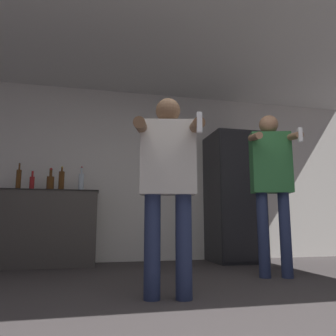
{
  "coord_description": "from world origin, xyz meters",
  "views": [
    {
      "loc": [
        -0.7,
        -1.66,
        0.57
      ],
      "look_at": [
        -0.15,
        0.81,
        0.98
      ],
      "focal_mm": 35.0,
      "sensor_mm": 36.0,
      "label": 1
    }
  ],
  "objects_px": {
    "bottle_red_label": "(32,182)",
    "bottle_green_wine": "(50,182)",
    "person_woman_foreground": "(168,175)",
    "bottle_brown_liquor": "(81,182)",
    "bottle_amber_bourbon": "(19,179)",
    "refrigerator": "(234,197)",
    "person_man_side": "(272,176)",
    "bottle_clear_vodka": "(61,181)"
  },
  "relations": [
    {
      "from": "bottle_clear_vodka",
      "to": "bottle_brown_liquor",
      "type": "bearing_deg",
      "value": 0.0
    },
    {
      "from": "person_woman_foreground",
      "to": "bottle_amber_bourbon",
      "type": "bearing_deg",
      "value": 126.44
    },
    {
      "from": "bottle_clear_vodka",
      "to": "bottle_green_wine",
      "type": "xyz_separation_m",
      "value": [
        -0.14,
        0.0,
        -0.03
      ]
    },
    {
      "from": "bottle_green_wine",
      "to": "person_woman_foreground",
      "type": "height_order",
      "value": "person_woman_foreground"
    },
    {
      "from": "person_man_side",
      "to": "person_woman_foreground",
      "type": "bearing_deg",
      "value": -152.0
    },
    {
      "from": "bottle_clear_vodka",
      "to": "bottle_green_wine",
      "type": "bearing_deg",
      "value": 180.0
    },
    {
      "from": "refrigerator",
      "to": "bottle_amber_bourbon",
      "type": "distance_m",
      "value": 2.97
    },
    {
      "from": "bottle_red_label",
      "to": "bottle_clear_vodka",
      "type": "bearing_deg",
      "value": -0.0
    },
    {
      "from": "bottle_brown_liquor",
      "to": "person_woman_foreground",
      "type": "bearing_deg",
      "value": -70.34
    },
    {
      "from": "bottle_red_label",
      "to": "bottle_clear_vodka",
      "type": "height_order",
      "value": "bottle_clear_vodka"
    },
    {
      "from": "person_woman_foreground",
      "to": "person_man_side",
      "type": "height_order",
      "value": "person_man_side"
    },
    {
      "from": "refrigerator",
      "to": "person_woman_foreground",
      "type": "relative_size",
      "value": 1.19
    },
    {
      "from": "bottle_amber_bourbon",
      "to": "bottle_green_wine",
      "type": "distance_m",
      "value": 0.39
    },
    {
      "from": "bottle_red_label",
      "to": "bottle_green_wine",
      "type": "relative_size",
      "value": 0.9
    },
    {
      "from": "bottle_clear_vodka",
      "to": "bottle_amber_bourbon",
      "type": "distance_m",
      "value": 0.53
    },
    {
      "from": "bottle_brown_liquor",
      "to": "person_man_side",
      "type": "height_order",
      "value": "person_man_side"
    },
    {
      "from": "bottle_red_label",
      "to": "bottle_green_wine",
      "type": "xyz_separation_m",
      "value": [
        0.23,
        -0.0,
        0.0
      ]
    },
    {
      "from": "bottle_green_wine",
      "to": "person_woman_foreground",
      "type": "distance_m",
      "value": 2.36
    },
    {
      "from": "person_man_side",
      "to": "bottle_green_wine",
      "type": "bearing_deg",
      "value": 150.36
    },
    {
      "from": "person_man_side",
      "to": "refrigerator",
      "type": "bearing_deg",
      "value": 83.35
    },
    {
      "from": "bottle_brown_liquor",
      "to": "bottle_red_label",
      "type": "bearing_deg",
      "value": 180.0
    },
    {
      "from": "bottle_brown_liquor",
      "to": "bottle_amber_bourbon",
      "type": "distance_m",
      "value": 0.79
    },
    {
      "from": "bottle_red_label",
      "to": "bottle_amber_bourbon",
      "type": "bearing_deg",
      "value": -180.0
    },
    {
      "from": "bottle_clear_vodka",
      "to": "bottle_amber_bourbon",
      "type": "bearing_deg",
      "value": 180.0
    },
    {
      "from": "refrigerator",
      "to": "bottle_red_label",
      "type": "bearing_deg",
      "value": 179.3
    },
    {
      "from": "refrigerator",
      "to": "person_woman_foreground",
      "type": "bearing_deg",
      "value": -125.49
    },
    {
      "from": "refrigerator",
      "to": "person_man_side",
      "type": "relative_size",
      "value": 1.07
    },
    {
      "from": "bottle_amber_bourbon",
      "to": "bottle_green_wine",
      "type": "relative_size",
      "value": 1.22
    },
    {
      "from": "bottle_amber_bourbon",
      "to": "person_woman_foreground",
      "type": "distance_m",
      "value": 2.57
    },
    {
      "from": "refrigerator",
      "to": "person_man_side",
      "type": "distance_m",
      "value": 1.36
    },
    {
      "from": "bottle_amber_bourbon",
      "to": "person_man_side",
      "type": "height_order",
      "value": "person_man_side"
    },
    {
      "from": "refrigerator",
      "to": "bottle_brown_liquor",
      "type": "xyz_separation_m",
      "value": [
        -2.18,
        0.03,
        0.17
      ]
    },
    {
      "from": "refrigerator",
      "to": "bottle_amber_bourbon",
      "type": "height_order",
      "value": "refrigerator"
    },
    {
      "from": "refrigerator",
      "to": "bottle_red_label",
      "type": "distance_m",
      "value": 2.81
    },
    {
      "from": "bottle_red_label",
      "to": "bottle_brown_liquor",
      "type": "height_order",
      "value": "bottle_brown_liquor"
    },
    {
      "from": "bottle_clear_vodka",
      "to": "bottle_amber_bourbon",
      "type": "xyz_separation_m",
      "value": [
        -0.53,
        0.0,
        0.01
      ]
    },
    {
      "from": "bottle_clear_vodka",
      "to": "bottle_brown_liquor",
      "type": "relative_size",
      "value": 0.98
    },
    {
      "from": "bottle_brown_liquor",
      "to": "bottle_green_wine",
      "type": "relative_size",
      "value": 1.11
    },
    {
      "from": "bottle_brown_liquor",
      "to": "bottle_amber_bourbon",
      "type": "bearing_deg",
      "value": 180.0
    },
    {
      "from": "bottle_amber_bourbon",
      "to": "bottle_green_wine",
      "type": "height_order",
      "value": "bottle_amber_bourbon"
    },
    {
      "from": "bottle_clear_vodka",
      "to": "person_woman_foreground",
      "type": "relative_size",
      "value": 0.21
    },
    {
      "from": "bottle_amber_bourbon",
      "to": "bottle_clear_vodka",
      "type": "bearing_deg",
      "value": 0.0
    }
  ]
}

